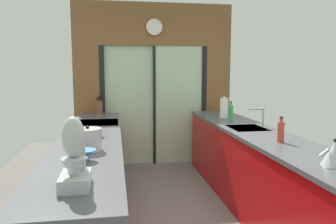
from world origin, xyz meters
name	(u,v)px	position (x,y,z in m)	size (l,w,h in m)	color
ground_plane	(173,205)	(0.00, 0.60, -0.01)	(5.04, 7.60, 0.02)	slate
back_wall_unit	(154,75)	(0.00, 2.40, 1.52)	(2.64, 0.12, 2.70)	brown
left_counter_run	(91,185)	(-0.91, 0.13, 0.47)	(0.62, 3.80, 0.92)	#AD0C0F
right_counter_run	(256,171)	(0.91, 0.30, 0.46)	(0.62, 3.80, 0.92)	#AD0C0F
sink_faucet	(260,114)	(1.05, 0.55, 1.08)	(0.19, 0.02, 0.24)	#B7BABC
oven_range	(97,157)	(-0.91, 1.25, 0.46)	(0.60, 0.60, 0.92)	black
mixing_bowl_near	(84,155)	(-0.89, -0.61, 0.97)	(0.18, 0.18, 0.08)	teal
mixing_bowl_far	(92,133)	(-0.89, 0.28, 0.96)	(0.21, 0.21, 0.08)	teal
knife_block	(100,107)	(-0.89, 2.03, 1.03)	(0.09, 0.14, 0.29)	brown
stand_mixer	(75,160)	(-0.89, -1.17, 1.08)	(0.17, 0.27, 0.42)	#B7BABC
stock_pot	(88,139)	(-0.89, -0.27, 1.01)	(0.24, 0.24, 0.21)	#B7BABC
kettle	(335,154)	(0.89, -1.02, 1.01)	(0.26, 0.18, 0.20)	#B7BABC
soap_bottle_near	(281,131)	(0.89, -0.25, 1.02)	(0.06, 0.06, 0.25)	#B23D2D
soap_bottle_far	(231,112)	(0.89, 1.11, 1.03)	(0.06, 0.06, 0.26)	#339E56
paper_towel_roll	(224,108)	(0.89, 1.39, 1.06)	(0.13, 0.13, 0.31)	#B7BABC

